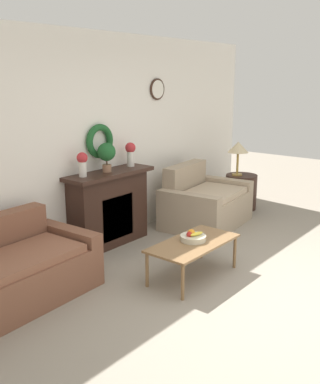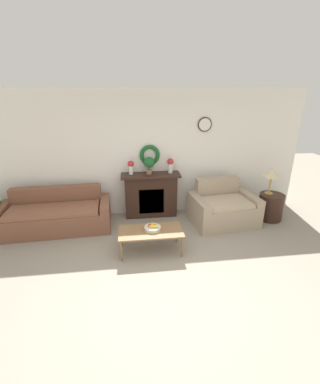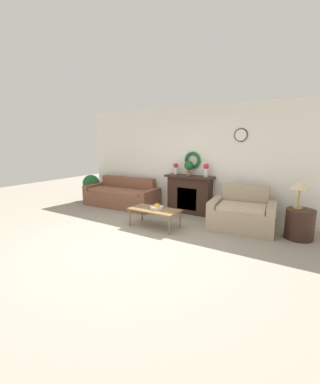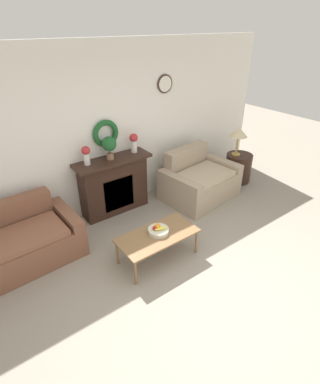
% 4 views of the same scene
% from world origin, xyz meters
% --- Properties ---
extents(ground_plane, '(16.00, 16.00, 0.00)m').
position_xyz_m(ground_plane, '(0.00, 0.00, 0.00)').
color(ground_plane, gray).
extents(wall_back, '(6.80, 0.15, 2.70)m').
position_xyz_m(wall_back, '(0.00, 2.73, 1.35)').
color(wall_back, white).
rests_on(wall_back, ground_plane).
extents(fireplace, '(1.26, 0.41, 0.98)m').
position_xyz_m(fireplace, '(0.01, 2.52, 0.50)').
color(fireplace, '#331E16').
rests_on(fireplace, ground_plane).
extents(couch_left, '(2.18, 0.98, 0.80)m').
position_xyz_m(couch_left, '(-1.95, 2.15, 0.29)').
color(couch_left, brown).
rests_on(couch_left, ground_plane).
extents(loveseat_right, '(1.41, 1.10, 0.88)m').
position_xyz_m(loveseat_right, '(1.49, 2.03, 0.32)').
color(loveseat_right, tan).
rests_on(loveseat_right, ground_plane).
extents(coffee_table, '(1.09, 0.54, 0.41)m').
position_xyz_m(coffee_table, '(-0.12, 1.10, 0.37)').
color(coffee_table, olive).
rests_on(coffee_table, ground_plane).
extents(fruit_bowl, '(0.28, 0.28, 0.12)m').
position_xyz_m(fruit_bowl, '(-0.09, 1.13, 0.45)').
color(fruit_bowl, beige).
rests_on(fruit_bowl, coffee_table).
extents(side_table_by_loveseat, '(0.52, 0.52, 0.57)m').
position_xyz_m(side_table_by_loveseat, '(2.58, 2.02, 0.29)').
color(side_table_by_loveseat, '#331E16').
rests_on(side_table_by_loveseat, ground_plane).
extents(table_lamp, '(0.34, 0.34, 0.56)m').
position_xyz_m(table_lamp, '(2.52, 2.07, 1.02)').
color(table_lamp, '#B28E42').
rests_on(table_lamp, side_table_by_loveseat).
extents(vase_on_mantel_left, '(0.13, 0.13, 0.30)m').
position_xyz_m(vase_on_mantel_left, '(-0.40, 2.53, 1.15)').
color(vase_on_mantel_left, silver).
rests_on(vase_on_mantel_left, fireplace).
extents(vase_on_mantel_right, '(0.14, 0.14, 0.32)m').
position_xyz_m(vase_on_mantel_right, '(0.44, 2.53, 1.17)').
color(vase_on_mantel_right, silver).
rests_on(vase_on_mantel_right, fireplace).
extents(potted_plant_on_mantel, '(0.23, 0.23, 0.37)m').
position_xyz_m(potted_plant_on_mantel, '(-0.02, 2.51, 1.22)').
color(potted_plant_on_mantel, '#8E664C').
rests_on(potted_plant_on_mantel, fireplace).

